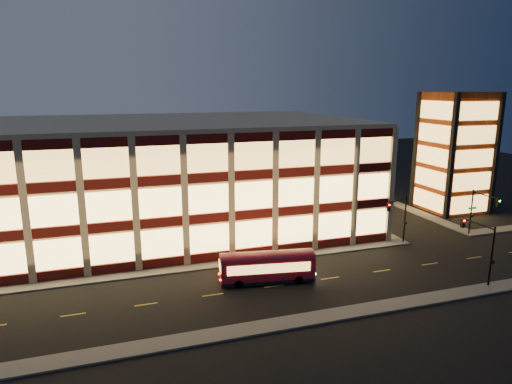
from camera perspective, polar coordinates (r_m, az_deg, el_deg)
name	(u,v)px	position (r m, az deg, el deg)	size (l,w,h in m)	color
ground	(218,268)	(48.93, -4.71, -9.49)	(200.00, 200.00, 0.00)	black
sidewalk_office_south	(189,268)	(49.26, -8.43, -9.34)	(54.00, 2.00, 0.15)	#514F4C
sidewalk_office_east	(337,210)	(71.99, 10.04, -2.19)	(2.00, 30.00, 0.15)	#514F4C
sidewalk_tower_south	(507,229)	(70.07, 28.83, -4.06)	(14.00, 2.00, 0.15)	#514F4C
sidewalk_tower_west	(397,204)	(77.70, 17.21, -1.46)	(2.00, 30.00, 0.15)	#514F4C
sidewalk_near	(257,328)	(37.62, 0.18, -16.63)	(100.00, 2.00, 0.15)	#514F4C
office_building	(167,174)	(62.45, -11.12, 2.20)	(50.45, 30.45, 14.50)	tan
stair_tower	(454,152)	(75.89, 23.55, 4.58)	(8.60, 8.60, 18.00)	#8C3814
traffic_signal_far	(399,213)	(56.85, 17.47, -2.46)	(3.79, 1.87, 6.00)	black
traffic_signal_right	(481,207)	(63.40, 26.26, -1.67)	(1.20, 4.37, 6.00)	black
traffic_signal_near	(481,241)	(49.46, 26.29, -5.50)	(0.32, 4.45, 6.00)	black
trolley_bus	(267,265)	(45.01, 1.39, -9.13)	(9.40, 3.70, 3.10)	maroon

